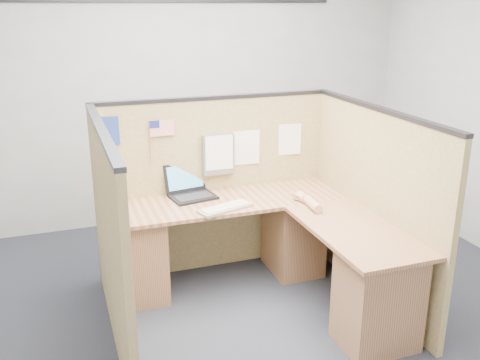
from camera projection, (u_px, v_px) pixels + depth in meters
name	position (u px, v px, depth m)	size (l,w,h in m)	color
floor	(257.00, 322.00, 3.97)	(5.00, 5.00, 0.00)	#1F232C
wall_back	(180.00, 90.00, 5.55)	(5.00, 5.00, 0.00)	#96999B
cubicle_partitions	(238.00, 206.00, 4.11)	(2.06, 1.83, 1.53)	olive
l_desk	(266.00, 254.00, 4.16)	(1.95, 1.75, 0.73)	brown
laptop	(191.00, 188.00, 4.43)	(0.39, 0.39, 0.26)	black
keyboard	(225.00, 208.00, 4.14)	(0.46, 0.27, 0.03)	gray
mouse	(300.00, 198.00, 4.33)	(0.11, 0.06, 0.04)	silver
hand_forearm	(308.00, 201.00, 4.21)	(0.11, 0.38, 0.08)	tan
blue_poster	(108.00, 131.00, 4.15)	(0.17, 0.00, 0.23)	navy
american_flag	(159.00, 130.00, 4.27)	(0.20, 0.01, 0.35)	olive
file_holder	(218.00, 154.00, 4.49)	(0.27, 0.05, 0.35)	slate
paper_left	(246.00, 148.00, 4.59)	(0.23, 0.00, 0.30)	white
paper_right	(289.00, 139.00, 4.70)	(0.22, 0.00, 0.28)	white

